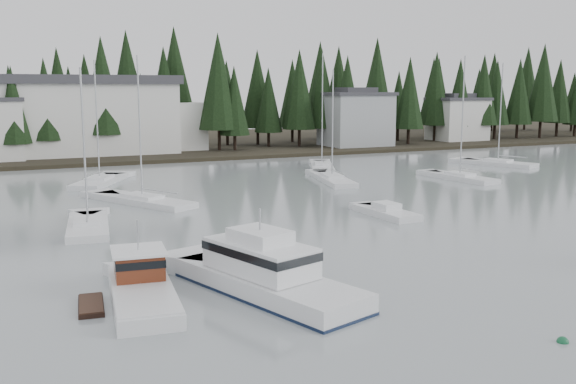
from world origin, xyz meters
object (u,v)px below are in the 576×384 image
house_east_a (356,118)px  sailboat_8 (100,183)px  sailboat_0 (460,179)px  sailboat_9 (143,202)px  sailboat_7 (88,228)px  sailboat_5 (498,165)px  harbor_inn (102,116)px  sailboat_10 (332,181)px  sailboat_4 (322,168)px  runabout_1 (386,214)px  cabin_cruiser_center (265,278)px  house_east_b (457,118)px  lobster_boat_brown (140,291)px

house_east_a → sailboat_8: size_ratio=0.82×
sailboat_0 → sailboat_9: size_ratio=1.05×
sailboat_7 → sailboat_8: bearing=-2.4°
sailboat_5 → harbor_inn: bearing=32.8°
sailboat_5 → sailboat_10: bearing=76.9°
sailboat_4 → runabout_1: size_ratio=2.28×
sailboat_9 → sailboat_10: 21.34m
cabin_cruiser_center → sailboat_5: (46.34, 35.24, -0.64)m
house_east_a → sailboat_0: bearing=-102.5°
sailboat_0 → sailboat_5: bearing=-62.7°
sailboat_8 → runabout_1: (17.54, -26.20, 0.07)m
harbor_inn → cabin_cruiser_center: (-2.41, -66.73, -5.07)m
sailboat_9 → runabout_1: bearing=-157.4°
house_east_b → cabin_cruiser_center: size_ratio=0.83×
sailboat_4 → sailboat_8: bearing=117.9°
house_east_b → sailboat_7: 83.51m
runabout_1 → cabin_cruiser_center: bearing=128.1°
house_east_b → lobster_boat_brown: house_east_b is taller
house_east_a → lobster_boat_brown: house_east_a is taller
harbor_inn → house_east_a: bearing=-6.4°
house_east_b → harbor_inn: bearing=177.8°
house_east_a → sailboat_4: size_ratio=0.74×
runabout_1 → sailboat_5: bearing=-57.5°
harbor_inn → sailboat_7: (-8.30, -48.81, -5.72)m
harbor_inn → sailboat_4: (22.02, -25.36, -5.70)m
sailboat_5 → house_east_b: bearing=-51.9°
sailboat_10 → runabout_1: 18.55m
cabin_cruiser_center → runabout_1: 20.60m
sailboat_9 → harbor_inn: bearing=-31.9°
harbor_inn → sailboat_9: sailboat_9 is taller
harbor_inn → sailboat_7: bearing=-99.6°
cabin_cruiser_center → sailboat_0: (33.49, 26.84, -0.62)m
lobster_boat_brown → sailboat_10: (26.13, 30.01, -0.40)m
sailboat_4 → sailboat_0: bearing=-123.8°
runabout_1 → house_east_b: bearing=-45.9°
harbor_inn → sailboat_10: (18.05, -35.35, -5.72)m
sailboat_8 → lobster_boat_brown: bearing=-157.9°
cabin_cruiser_center → sailboat_4: 48.04m
house_east_a → harbor_inn: (-38.96, 4.34, 0.87)m
lobster_boat_brown → cabin_cruiser_center: size_ratio=0.74×
sailboat_9 → lobster_boat_brown: bearing=140.1°
cabin_cruiser_center → sailboat_10: 37.46m
sailboat_10 → house_east_a: bearing=-21.7°
house_east_a → sailboat_4: (-16.94, -21.02, -4.82)m
harbor_inn → sailboat_8: size_ratio=2.27×
sailboat_0 → sailboat_9: (-33.83, -0.25, -0.02)m
sailboat_8 → sailboat_10: bearing=-82.7°
lobster_boat_brown → sailboat_0: bearing=-50.4°
sailboat_0 → lobster_boat_brown: bearing=117.2°
harbor_inn → sailboat_4: sailboat_4 is taller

